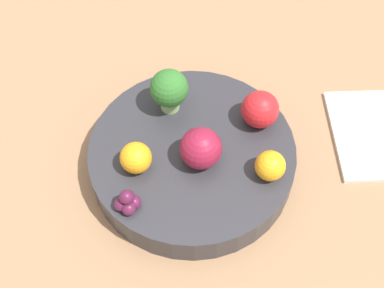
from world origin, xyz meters
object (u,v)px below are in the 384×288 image
Objects in this scene: apple_green at (260,109)px; orange_front at (270,166)px; bowl at (192,158)px; apple_red at (201,148)px; orange_back at (136,158)px; broccoli at (169,90)px; grape_cluster at (128,202)px.

apple_green is 0.08m from orange_front.
apple_red is at bearing -148.52° from bowl.
apple_red is 0.07m from orange_back.
broccoli is 1.31× the size of apple_green.
apple_green is 1.51× the size of grape_cluster.
apple_red is (-0.02, -0.01, 0.04)m from bowl.
orange_front is at bearing -112.70° from bowl.
grape_cluster is (-0.11, 0.15, -0.01)m from apple_green.
orange_back is at bearing 113.38° from apple_green.
apple_green is (0.04, -0.08, 0.04)m from bowl.
apple_red is (-0.08, -0.04, -0.01)m from broccoli.
grape_cluster is at bearing 103.74° from orange_front.
orange_front is at bearing -131.33° from broccoli.
apple_red is at bearing -155.58° from broccoli.
orange_front is at bearing -104.92° from apple_red.
apple_red is 0.09m from apple_green.
broccoli is 0.15m from grape_cluster.
apple_green is (0.06, -0.07, -0.00)m from apple_red.
orange_back is (-0.01, 0.07, -0.01)m from apple_red.
broccoli reaches higher than orange_back.
apple_red reaches higher than bowl.
bowl is 0.05m from apple_red.
broccoli reaches higher than apple_green.
apple_red is at bearing -84.04° from orange_back.
broccoli is 1.23× the size of apple_red.
orange_front is (-0.08, -0.00, -0.01)m from apple_green.
apple_green is at bearing -66.62° from orange_back.
orange_front is (-0.10, -0.11, -0.02)m from broccoli.
apple_green is 1.30× the size of orange_front.
orange_front reaches higher than grape_cluster.
grape_cluster is at bearing 171.82° from orange_back.
apple_green is at bearing -53.20° from grape_cluster.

